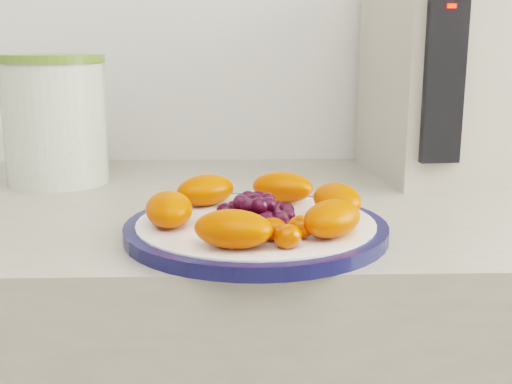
{
  "coord_description": "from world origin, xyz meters",
  "views": [
    {
      "loc": [
        -0.03,
        0.34,
        1.11
      ],
      "look_at": [
        -0.01,
        1.02,
        0.95
      ],
      "focal_mm": 45.0,
      "sensor_mm": 36.0,
      "label": 1
    }
  ],
  "objects": [
    {
      "name": "appliance_body",
      "position": [
        0.29,
        1.35,
        1.06
      ],
      "size": [
        0.2,
        0.27,
        0.32
      ],
      "primitive_type": "cube",
      "rotation": [
        0.0,
        0.0,
        0.09
      ],
      "color": "#ABA495",
      "rests_on": "counter"
    },
    {
      "name": "canister_lid",
      "position": [
        -0.3,
        1.31,
        1.09
      ],
      "size": [
        0.17,
        0.17,
        0.01
      ],
      "primitive_type": "cylinder",
      "rotation": [
        0.0,
        0.0,
        0.08
      ],
      "color": "#5A782F",
      "rests_on": "canister"
    },
    {
      "name": "fruit_plate",
      "position": [
        -0.0,
        1.02,
        0.93
      ],
      "size": [
        0.25,
        0.25,
        0.04
      ],
      "color": "red",
      "rests_on": "plate_face"
    },
    {
      "name": "canister",
      "position": [
        -0.3,
        1.31,
        0.99
      ],
      "size": [
        0.16,
        0.16,
        0.18
      ],
      "primitive_type": "cylinder",
      "rotation": [
        0.0,
        0.0,
        0.08
      ],
      "color": "#43601D",
      "rests_on": "counter"
    },
    {
      "name": "appliance_panel",
      "position": [
        0.25,
        1.22,
        1.06
      ],
      "size": [
        0.06,
        0.02,
        0.24
      ],
      "primitive_type": "cube",
      "rotation": [
        0.0,
        0.0,
        0.09
      ],
      "color": "black",
      "rests_on": "appliance_body"
    },
    {
      "name": "plate_rim",
      "position": [
        -0.01,
        1.02,
        0.91
      ],
      "size": [
        0.29,
        0.29,
        0.01
      ],
      "primitive_type": "cylinder",
      "color": "#0E123E",
      "rests_on": "counter"
    },
    {
      "name": "appliance_led",
      "position": [
        0.25,
        1.21,
        1.16
      ],
      "size": [
        0.01,
        0.01,
        0.01
      ],
      "primitive_type": "cube",
      "rotation": [
        0.0,
        0.0,
        0.09
      ],
      "color": "#FF0C05",
      "rests_on": "appliance_panel"
    },
    {
      "name": "plate_face",
      "position": [
        -0.01,
        1.02,
        0.91
      ],
      "size": [
        0.26,
        0.26,
        0.02
      ],
      "primitive_type": "cylinder",
      "color": "white",
      "rests_on": "counter"
    }
  ]
}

